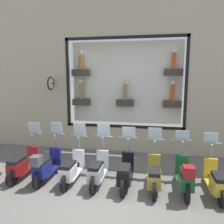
% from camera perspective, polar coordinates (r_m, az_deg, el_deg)
% --- Properties ---
extents(ground_plane, '(120.00, 120.00, 0.00)m').
position_cam_1_polar(ground_plane, '(6.56, -1.04, -19.98)').
color(ground_plane, '#66635E').
extents(building_facade, '(1.21, 36.00, 9.66)m').
position_cam_1_polar(building_facade, '(9.45, 3.49, 19.65)').
color(building_facade, tan).
rests_on(building_facade, ground_plane).
extents(scooter_yellow_0, '(1.79, 0.61, 1.56)m').
position_cam_1_polar(scooter_yellow_0, '(6.80, 25.54, -15.90)').
color(scooter_yellow_0, black).
rests_on(scooter_yellow_0, ground_plane).
extents(scooter_green_1, '(1.81, 0.61, 1.59)m').
position_cam_1_polar(scooter_green_1, '(6.56, 18.47, -15.71)').
color(scooter_green_1, black).
rests_on(scooter_green_1, ground_plane).
extents(scooter_olive_2, '(1.80, 0.60, 1.64)m').
position_cam_1_polar(scooter_olive_2, '(6.57, 10.96, -15.90)').
color(scooter_olive_2, black).
rests_on(scooter_olive_2, ground_plane).
extents(scooter_black_3, '(1.81, 0.60, 1.62)m').
position_cam_1_polar(scooter_black_3, '(6.60, 3.53, -15.51)').
color(scooter_black_3, black).
rests_on(scooter_black_3, ground_plane).
extents(scooter_silver_4, '(1.81, 0.60, 1.67)m').
position_cam_1_polar(scooter_silver_4, '(6.74, -3.69, -14.93)').
color(scooter_silver_4, black).
rests_on(scooter_silver_4, ground_plane).
extents(scooter_white_5, '(1.80, 0.60, 1.68)m').
position_cam_1_polar(scooter_white_5, '(6.98, -10.48, -14.36)').
color(scooter_white_5, black).
rests_on(scooter_white_5, ground_plane).
extents(scooter_navy_6, '(1.81, 0.61, 1.69)m').
position_cam_1_polar(scooter_navy_6, '(7.23, -16.94, -13.27)').
color(scooter_navy_6, black).
rests_on(scooter_navy_6, ground_plane).
extents(scooter_red_7, '(1.81, 0.61, 1.65)m').
position_cam_1_polar(scooter_red_7, '(7.69, -22.32, -12.55)').
color(scooter_red_7, black).
rests_on(scooter_red_7, ground_plane).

